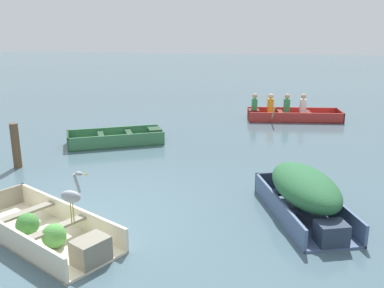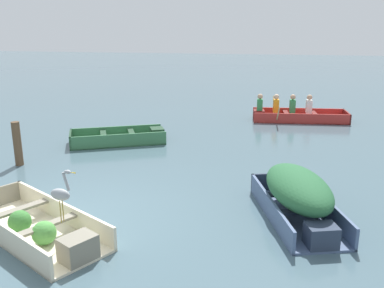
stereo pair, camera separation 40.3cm
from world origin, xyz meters
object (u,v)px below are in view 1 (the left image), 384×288
Objects in this scene: skiff_slate_blue_near_moored at (305,191)px; heron_on_dinghy at (72,195)px; mooring_post at (16,146)px; skiff_green_mid_moored at (120,139)px; rowboat_red_with_crew at (287,113)px; dinghy_cream_foreground at (45,231)px.

heron_on_dinghy reaches higher than skiff_slate_blue_near_moored.
mooring_post is (-2.83, 3.39, -0.35)m from heron_on_dinghy.
rowboat_red_with_crew is at bearing 37.67° from skiff_green_mid_moored.
skiff_slate_blue_near_moored is 3.18× the size of heron_on_dinghy.
mooring_post is (-1.76, -2.31, 0.40)m from skiff_green_mid_moored.
skiff_slate_blue_near_moored is 6.58m from mooring_post.
rowboat_red_with_crew is 8.97m from mooring_post.
mooring_post is at bearing -127.35° from skiff_green_mid_moored.
mooring_post reaches higher than skiff_slate_blue_near_moored.
dinghy_cream_foreground is 3.60× the size of heron_on_dinghy.
skiff_green_mid_moored is at bearing 138.39° from skiff_slate_blue_near_moored.
rowboat_red_with_crew is 10.19m from heron_on_dinghy.
skiff_slate_blue_near_moored reaches higher than dinghy_cream_foreground.
skiff_green_mid_moored is 2.63× the size of mooring_post.
rowboat_red_with_crew is at bearing 42.48° from mooring_post.
mooring_post is at bearing 129.90° from heron_on_dinghy.
skiff_green_mid_moored is 0.85× the size of rowboat_red_with_crew.
mooring_post is at bearing 125.20° from dinghy_cream_foreground.
skiff_slate_blue_near_moored is 2.53× the size of mooring_post.
heron_on_dinghy reaches higher than dinghy_cream_foreground.
skiff_green_mid_moored is at bearing 52.65° from mooring_post.
dinghy_cream_foreground is 4.34m from skiff_slate_blue_near_moored.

